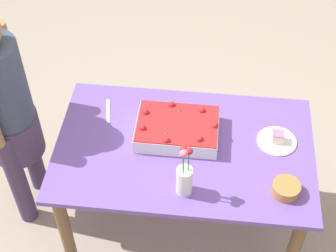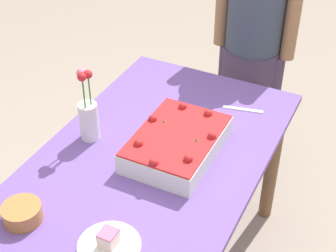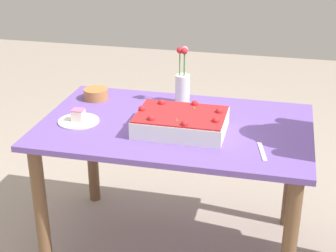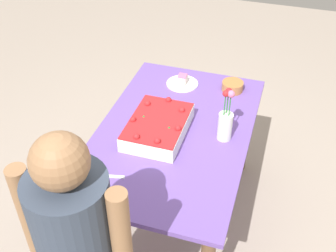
# 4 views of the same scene
# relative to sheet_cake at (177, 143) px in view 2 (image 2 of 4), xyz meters

# --- Properties ---
(dining_table) EXTENTS (1.39, 0.87, 0.76)m
(dining_table) POSITION_rel_sheet_cake_xyz_m (0.05, -0.08, -0.17)
(dining_table) COLOR #7050AB
(dining_table) RESTS_ON ground_plane
(sheet_cake) EXTENTS (0.45, 0.32, 0.12)m
(sheet_cake) POSITION_rel_sheet_cake_xyz_m (0.00, 0.00, 0.00)
(sheet_cake) COLOR white
(sheet_cake) RESTS_ON dining_table
(serving_plate_with_slice) EXTENTS (0.21, 0.21, 0.07)m
(serving_plate_with_slice) POSITION_rel_sheet_cake_xyz_m (0.54, 0.01, -0.03)
(serving_plate_with_slice) COLOR white
(serving_plate_with_slice) RESTS_ON dining_table
(cake_knife) EXTENTS (0.06, 0.19, 0.00)m
(cake_knife) POSITION_rel_sheet_cake_xyz_m (-0.41, 0.14, -0.05)
(cake_knife) COLOR silver
(cake_knife) RESTS_ON dining_table
(flower_vase) EXTENTS (0.08, 0.08, 0.33)m
(flower_vase) POSITION_rel_sheet_cake_xyz_m (0.07, -0.37, 0.07)
(flower_vase) COLOR white
(flower_vase) RESTS_ON dining_table
(fruit_bowl) EXTENTS (0.14, 0.14, 0.06)m
(fruit_bowl) POSITION_rel_sheet_cake_xyz_m (0.57, -0.33, -0.02)
(fruit_bowl) COLOR #B7783F
(fruit_bowl) RESTS_ON dining_table
(person_standing) EXTENTS (0.31, 0.45, 1.49)m
(person_standing) POSITION_rel_sheet_cake_xyz_m (-0.95, 0.00, 0.04)
(person_standing) COLOR #443456
(person_standing) RESTS_ON ground_plane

